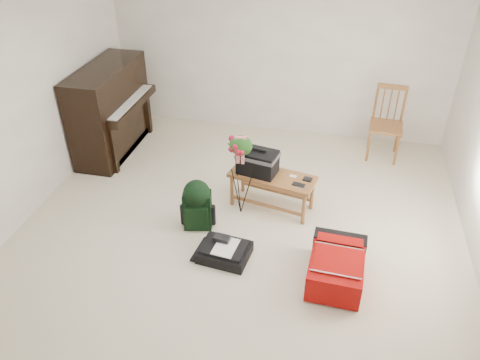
% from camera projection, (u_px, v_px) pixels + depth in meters
% --- Properties ---
extents(floor, '(5.00, 5.50, 0.01)m').
position_uv_depth(floor, '(237.00, 239.00, 5.22)').
color(floor, beige).
rests_on(floor, ground).
extents(ceiling, '(5.00, 5.50, 0.01)m').
position_uv_depth(ceiling, '(235.00, 8.00, 3.84)').
color(ceiling, white).
rests_on(ceiling, wall_back).
extents(wall_back, '(5.00, 0.04, 2.50)m').
position_uv_depth(wall_back, '(279.00, 51.00, 6.76)').
color(wall_back, white).
rests_on(wall_back, floor).
extents(wall_left, '(0.04, 5.50, 2.50)m').
position_uv_depth(wall_left, '(8.00, 116.00, 4.99)').
color(wall_left, white).
rests_on(wall_left, floor).
extents(piano, '(0.71, 1.50, 1.25)m').
position_uv_depth(piano, '(111.00, 111.00, 6.59)').
color(piano, black).
rests_on(piano, floor).
extents(bench, '(1.07, 0.60, 0.78)m').
position_uv_depth(bench, '(262.00, 168.00, 5.45)').
color(bench, '#9A6532').
rests_on(bench, floor).
extents(dining_chair, '(0.47, 0.47, 1.01)m').
position_uv_depth(dining_chair, '(386.00, 124.00, 6.49)').
color(dining_chair, '#9A6532').
rests_on(dining_chair, floor).
extents(red_suitcase, '(0.55, 0.79, 0.33)m').
position_uv_depth(red_suitcase, '(337.00, 263.00, 4.66)').
color(red_suitcase, '#B00709').
rests_on(red_suitcase, floor).
extents(black_duffel, '(0.56, 0.47, 0.22)m').
position_uv_depth(black_duffel, '(225.00, 251.00, 4.95)').
color(black_duffel, black).
rests_on(black_duffel, floor).
extents(green_backpack, '(0.34, 0.31, 0.62)m').
position_uv_depth(green_backpack, '(197.00, 203.00, 5.22)').
color(green_backpack, black).
rests_on(green_backpack, floor).
extents(flower_stand, '(0.36, 0.36, 1.07)m').
position_uv_depth(flower_stand, '(241.00, 176.00, 5.35)').
color(flower_stand, black).
rests_on(flower_stand, floor).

